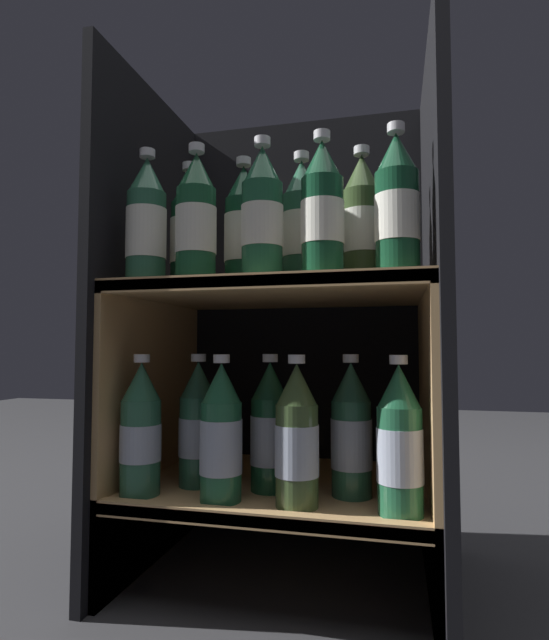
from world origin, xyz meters
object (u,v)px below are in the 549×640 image
bottle_upper_back_1 (243,230)px  bottle_upper_back_3 (362,222)px  bottle_upper_front_3 (322,213)px  bottle_lower_front_3 (400,444)px  bottle_upper_front_0 (146,225)px  bottle_upper_front_1 (196,221)px  bottle_lower_back_1 (270,430)px  bottle_upper_back_2 (302,226)px  bottle_lower_front_1 (221,436)px  bottle_lower_back_0 (198,427)px  bottle_upper_front_2 (264,216)px  bottle_upper_front_4 (397,208)px  bottle_lower_front_2 (297,439)px  bottle_upper_back_0 (189,233)px  bottle_lower_back_2 (351,433)px  bottle_lower_front_0 (141,432)px

bottle_upper_back_1 → bottle_upper_back_3: 0.22m
bottle_upper_front_3 → bottle_lower_front_3: bearing=0.0°
bottle_upper_front_0 → bottle_upper_back_1: bearing=26.9°
bottle_upper_front_1 → bottle_lower_back_1: (0.11, 0.08, -0.36)m
bottle_upper_back_2 → bottle_lower_front_1: 0.39m
bottle_upper_back_2 → bottle_lower_back_0: bearing=180.0°
bottle_upper_back_2 → bottle_lower_front_3: bearing=-25.5°
bottle_upper_front_2 → bottle_upper_front_0: bearing=180.0°
bottle_upper_front_4 → bottle_lower_front_3: (-0.00, 0.00, -0.36)m
bottle_upper_front_0 → bottle_lower_front_2: 0.45m
bottle_upper_front_4 → bottle_upper_back_0: bearing=168.4°
bottle_upper_front_3 → bottle_lower_back_2: size_ratio=1.00×
bottle_upper_front_2 → bottle_upper_front_3: same height
bottle_upper_back_1 → bottle_lower_front_3: 0.46m
bottle_lower_back_1 → bottle_lower_front_0: bearing=-159.6°
bottle_upper_back_0 → bottle_lower_front_1: bearing=-39.5°
bottle_upper_front_0 → bottle_lower_back_0: 0.38m
bottle_upper_back_0 → bottle_upper_back_2: bearing=0.0°
bottle_lower_back_2 → bottle_upper_front_0: bearing=-167.3°
bottle_lower_front_3 → bottle_lower_back_0: 0.37m
bottle_upper_back_3 → bottle_lower_back_1: bearing=-180.0°
bottle_upper_front_0 → bottle_lower_front_3: bearing=0.0°
bottle_upper_front_3 → bottle_lower_front_2: bottle_upper_front_3 is taller
bottle_upper_front_4 → bottle_upper_back_1: bearing=164.1°
bottle_upper_back_2 → bottle_lower_back_1: (-0.06, 0.00, -0.36)m
bottle_lower_back_0 → bottle_upper_front_3: bearing=-17.8°
bottle_lower_back_1 → bottle_upper_front_1: bearing=-145.0°
bottle_upper_front_1 → bottle_lower_back_1: size_ratio=1.00×
bottle_lower_front_0 → bottle_upper_back_0: bearing=56.7°
bottle_upper_back_0 → bottle_lower_back_0: bottle_upper_back_0 is taller
bottle_upper_back_0 → bottle_lower_back_0: 0.36m
bottle_upper_back_1 → bottle_lower_front_3: (0.27, -0.08, -0.36)m
bottle_upper_back_0 → bottle_lower_front_0: 0.38m
bottle_upper_front_0 → bottle_upper_back_3: 0.38m
bottle_lower_back_1 → bottle_upper_back_3: bearing=0.0°
bottle_upper_front_1 → bottle_lower_front_1: bottle_upper_front_1 is taller
bottle_upper_back_0 → bottle_lower_front_1: bottle_upper_back_0 is taller
bottle_lower_back_1 → bottle_lower_back_2: same height
bottle_upper_back_1 → bottle_upper_back_3: bearing=0.0°
bottle_upper_front_2 → bottle_upper_back_3: (0.16, 0.08, -0.00)m
bottle_upper_front_3 → bottle_lower_back_0: 0.45m
bottle_upper_front_4 → bottle_upper_back_2: bearing=154.7°
bottle_upper_front_3 → bottle_upper_front_0: bearing=180.0°
bottle_upper_back_1 → bottle_upper_front_0: bearing=-153.1°
bottle_upper_front_0 → bottle_lower_back_0: size_ratio=1.00×
bottle_upper_back_1 → bottle_lower_back_1: size_ratio=1.00×
bottle_lower_front_3 → bottle_lower_back_0: (-0.36, 0.08, 0.00)m
bottle_lower_front_1 → bottle_lower_back_1: same height
bottle_upper_back_1 → bottle_upper_front_1: bearing=-127.8°
bottle_upper_front_4 → bottle_upper_front_3: bearing=-180.0°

